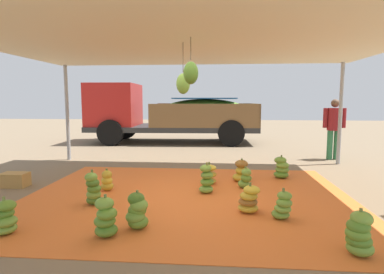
{
  "coord_description": "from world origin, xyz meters",
  "views": [
    {
      "loc": [
        0.53,
        -5.48,
        1.72
      ],
      "look_at": [
        -0.02,
        1.14,
        0.96
      ],
      "focal_mm": 29.59,
      "sensor_mm": 36.0,
      "label": 1
    }
  ],
  "objects_px": {
    "crate_0": "(15,180)",
    "banana_bunch_4": "(245,179)",
    "banana_bunch_2": "(93,190)",
    "banana_bunch_8": "(106,218)",
    "banana_bunch_10": "(283,206)",
    "cargo_truck_main": "(167,113)",
    "banana_bunch_6": "(5,218)",
    "banana_bunch_11": "(249,200)",
    "banana_bunch_5": "(359,235)",
    "banana_bunch_7": "(137,212)",
    "worker_0": "(334,124)",
    "banana_bunch_12": "(241,171)",
    "banana_bunch_9": "(282,168)",
    "banana_bunch_3": "(209,175)",
    "banana_bunch_1": "(206,180)",
    "banana_bunch_0": "(107,181)"
  },
  "relations": [
    {
      "from": "banana_bunch_9",
      "to": "cargo_truck_main",
      "type": "height_order",
      "value": "cargo_truck_main"
    },
    {
      "from": "banana_bunch_6",
      "to": "banana_bunch_11",
      "type": "relative_size",
      "value": 1.04
    },
    {
      "from": "banana_bunch_0",
      "to": "banana_bunch_7",
      "type": "height_order",
      "value": "banana_bunch_7"
    },
    {
      "from": "banana_bunch_8",
      "to": "banana_bunch_9",
      "type": "height_order",
      "value": "banana_bunch_8"
    },
    {
      "from": "banana_bunch_7",
      "to": "banana_bunch_10",
      "type": "bearing_deg",
      "value": 14.19
    },
    {
      "from": "banana_bunch_6",
      "to": "cargo_truck_main",
      "type": "height_order",
      "value": "cargo_truck_main"
    },
    {
      "from": "banana_bunch_4",
      "to": "banana_bunch_0",
      "type": "bearing_deg",
      "value": -171.37
    },
    {
      "from": "banana_bunch_5",
      "to": "worker_0",
      "type": "relative_size",
      "value": 0.3
    },
    {
      "from": "banana_bunch_12",
      "to": "worker_0",
      "type": "xyz_separation_m",
      "value": [
        2.87,
        2.82,
        0.81
      ]
    },
    {
      "from": "banana_bunch_2",
      "to": "banana_bunch_8",
      "type": "xyz_separation_m",
      "value": [
        0.63,
        -1.18,
        -0.02
      ]
    },
    {
      "from": "banana_bunch_5",
      "to": "banana_bunch_9",
      "type": "bearing_deg",
      "value": 92.53
    },
    {
      "from": "banana_bunch_10",
      "to": "crate_0",
      "type": "distance_m",
      "value": 5.19
    },
    {
      "from": "banana_bunch_11",
      "to": "crate_0",
      "type": "bearing_deg",
      "value": 166.28
    },
    {
      "from": "banana_bunch_10",
      "to": "banana_bunch_9",
      "type": "bearing_deg",
      "value": 79.38
    },
    {
      "from": "banana_bunch_12",
      "to": "banana_bunch_1",
      "type": "bearing_deg",
      "value": -127.58
    },
    {
      "from": "banana_bunch_7",
      "to": "crate_0",
      "type": "relative_size",
      "value": 1.03
    },
    {
      "from": "banana_bunch_1",
      "to": "banana_bunch_10",
      "type": "bearing_deg",
      "value": -46.7
    },
    {
      "from": "banana_bunch_2",
      "to": "banana_bunch_11",
      "type": "relative_size",
      "value": 1.26
    },
    {
      "from": "banana_bunch_7",
      "to": "banana_bunch_12",
      "type": "height_order",
      "value": "banana_bunch_7"
    },
    {
      "from": "banana_bunch_7",
      "to": "banana_bunch_3",
      "type": "bearing_deg",
      "value": 69.24
    },
    {
      "from": "banana_bunch_7",
      "to": "banana_bunch_12",
      "type": "xyz_separation_m",
      "value": [
        1.57,
        2.65,
        -0.02
      ]
    },
    {
      "from": "banana_bunch_10",
      "to": "worker_0",
      "type": "bearing_deg",
      "value": 63.95
    },
    {
      "from": "banana_bunch_0",
      "to": "worker_0",
      "type": "height_order",
      "value": "worker_0"
    },
    {
      "from": "banana_bunch_7",
      "to": "worker_0",
      "type": "relative_size",
      "value": 0.3
    },
    {
      "from": "banana_bunch_0",
      "to": "banana_bunch_11",
      "type": "xyz_separation_m",
      "value": [
        2.58,
        -0.95,
        0.01
      ]
    },
    {
      "from": "banana_bunch_11",
      "to": "banana_bunch_5",
      "type": "bearing_deg",
      "value": -49.74
    },
    {
      "from": "banana_bunch_10",
      "to": "banana_bunch_12",
      "type": "height_order",
      "value": "banana_bunch_12"
    },
    {
      "from": "banana_bunch_7",
      "to": "banana_bunch_9",
      "type": "relative_size",
      "value": 1.02
    },
    {
      "from": "banana_bunch_1",
      "to": "banana_bunch_3",
      "type": "relative_size",
      "value": 1.25
    },
    {
      "from": "banana_bunch_5",
      "to": "banana_bunch_11",
      "type": "distance_m",
      "value": 1.68
    },
    {
      "from": "banana_bunch_5",
      "to": "banana_bunch_4",
      "type": "bearing_deg",
      "value": 111.39
    },
    {
      "from": "banana_bunch_11",
      "to": "cargo_truck_main",
      "type": "relative_size",
      "value": 0.07
    },
    {
      "from": "banana_bunch_3",
      "to": "banana_bunch_2",
      "type": "bearing_deg",
      "value": -141.69
    },
    {
      "from": "banana_bunch_5",
      "to": "banana_bunch_9",
      "type": "xyz_separation_m",
      "value": [
        -0.16,
        3.53,
        -0.01
      ]
    },
    {
      "from": "banana_bunch_3",
      "to": "banana_bunch_10",
      "type": "height_order",
      "value": "banana_bunch_3"
    },
    {
      "from": "banana_bunch_2",
      "to": "banana_bunch_5",
      "type": "bearing_deg",
      "value": -21.38
    },
    {
      "from": "banana_bunch_2",
      "to": "banana_bunch_8",
      "type": "relative_size",
      "value": 1.07
    },
    {
      "from": "banana_bunch_12",
      "to": "banana_bunch_6",
      "type": "bearing_deg",
      "value": -137.4
    },
    {
      "from": "banana_bunch_7",
      "to": "banana_bunch_11",
      "type": "xyz_separation_m",
      "value": [
        1.55,
        0.76,
        -0.04
      ]
    },
    {
      "from": "banana_bunch_4",
      "to": "banana_bunch_7",
      "type": "distance_m",
      "value": 2.65
    },
    {
      "from": "banana_bunch_8",
      "to": "cargo_truck_main",
      "type": "xyz_separation_m",
      "value": [
        -0.71,
        9.21,
        0.96
      ]
    },
    {
      "from": "banana_bunch_10",
      "to": "cargo_truck_main",
      "type": "relative_size",
      "value": 0.07
    },
    {
      "from": "banana_bunch_4",
      "to": "banana_bunch_9",
      "type": "height_order",
      "value": "banana_bunch_9"
    },
    {
      "from": "banana_bunch_6",
      "to": "banana_bunch_10",
      "type": "distance_m",
      "value": 3.76
    },
    {
      "from": "crate_0",
      "to": "banana_bunch_4",
      "type": "bearing_deg",
      "value": 2.94
    },
    {
      "from": "banana_bunch_0",
      "to": "worker_0",
      "type": "xyz_separation_m",
      "value": [
        5.47,
        3.77,
        0.83
      ]
    },
    {
      "from": "banana_bunch_10",
      "to": "cargo_truck_main",
      "type": "xyz_separation_m",
      "value": [
        -3.06,
        8.41,
        1.01
      ]
    },
    {
      "from": "banana_bunch_5",
      "to": "crate_0",
      "type": "bearing_deg",
      "value": 156.99
    },
    {
      "from": "banana_bunch_4",
      "to": "banana_bunch_6",
      "type": "relative_size",
      "value": 0.9
    },
    {
      "from": "worker_0",
      "to": "banana_bunch_2",
      "type": "bearing_deg",
      "value": -139.7
    }
  ]
}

